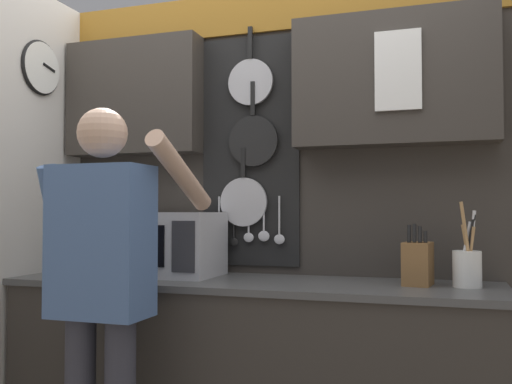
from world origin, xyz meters
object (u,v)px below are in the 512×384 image
object	(u,v)px
utensil_crock	(467,266)
person	(103,274)
knife_block	(418,263)
microwave	(166,244)

from	to	relation	value
utensil_crock	person	size ratio (longest dim) A/B	0.22
knife_block	person	distance (m)	1.30
knife_block	person	xyz separation A→B (m)	(-1.18, -0.56, -0.03)
microwave	person	bearing A→B (deg)	-89.08
knife_block	utensil_crock	size ratio (longest dim) A/B	0.74
utensil_crock	person	xyz separation A→B (m)	(-1.37, -0.56, -0.02)
person	knife_block	bearing A→B (deg)	25.26
knife_block	utensil_crock	xyz separation A→B (m)	(0.20, 0.00, -0.01)
utensil_crock	microwave	bearing A→B (deg)	-179.96
microwave	utensil_crock	size ratio (longest dim) A/B	1.45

